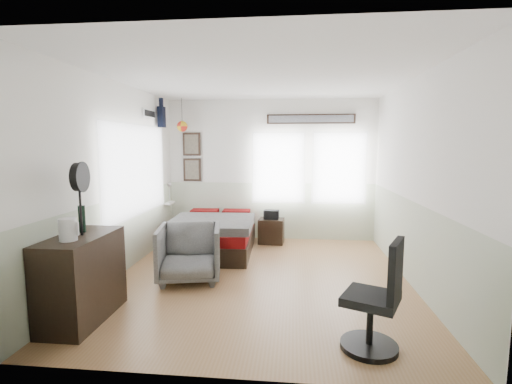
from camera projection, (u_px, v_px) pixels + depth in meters
The scene contains 12 objects.
ground_plane at pixel (260, 278), 5.13m from camera, with size 4.00×4.50×0.01m, color #A06F44.
room_shell at pixel (256, 161), 5.12m from camera, with size 4.02×4.52×2.71m.
wall_decor at pixel (211, 131), 6.91m from camera, with size 3.55×1.32×1.44m.
bed at pixel (214, 235), 6.40m from camera, with size 1.41×1.91×0.60m.
dresser at pixel (82, 278), 3.86m from camera, with size 0.48×1.00×0.90m, color black.
armchair at pixel (189, 253), 5.02m from camera, with size 0.81×0.84×0.76m, color gray.
nightstand at pixel (271, 231), 6.95m from camera, with size 0.46×0.37×0.46m, color black.
task_chair at pixel (377, 306), 3.26m from camera, with size 0.60×0.60×1.02m.
kettle at pixel (68, 230), 3.59m from camera, with size 0.19×0.17×0.22m.
bottle at pixel (82, 219), 3.95m from camera, with size 0.07×0.07×0.29m, color black.
stand_fan at pixel (80, 178), 3.75m from camera, with size 0.11×0.31×0.76m.
black_bag at pixel (271, 215), 6.91m from camera, with size 0.28×0.18×0.16m, color black.
Camera 1 is at (0.44, -4.92, 1.82)m, focal length 26.00 mm.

